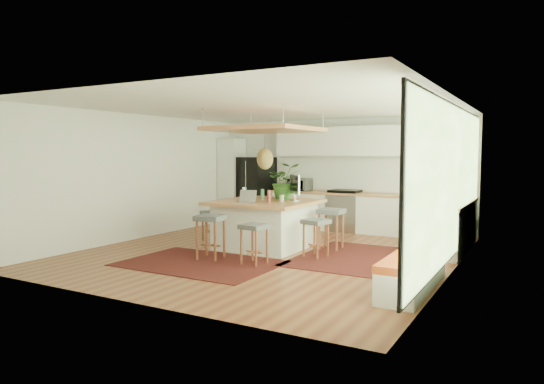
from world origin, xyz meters
The scene contains 36 objects.
floor centered at (0.00, 0.00, 0.00)m, with size 7.00×7.00×0.00m, color brown.
ceiling centered at (0.00, 0.00, 2.70)m, with size 7.00×7.00×0.00m, color white.
wall_back centered at (0.00, 3.50, 1.35)m, with size 6.50×6.50×0.00m, color white.
wall_front centered at (0.00, -3.50, 1.35)m, with size 6.50×6.50×0.00m, color white.
wall_left centered at (-3.25, 0.00, 1.35)m, with size 7.00×7.00×0.00m, color white.
wall_right centered at (3.25, 0.00, 1.35)m, with size 7.00×7.00×0.00m, color white.
window_wall centered at (3.22, 0.00, 1.40)m, with size 0.10×6.20×2.60m, color black, non-canonical shape.
pantry centered at (-2.95, 3.18, 1.12)m, with size 0.55×0.60×2.25m, color white.
back_counter_base centered at (0.55, 3.18, 0.44)m, with size 4.20×0.60×0.88m, color white.
back_counter_top centered at (0.55, 3.18, 0.90)m, with size 4.24×0.64×0.05m, color #AD673D.
backsplash centered at (0.55, 3.48, 1.35)m, with size 4.20×0.02×0.80m, color white.
upper_cabinets centered at (0.55, 3.32, 2.15)m, with size 4.20×0.34×0.70m, color white.
range centered at (0.30, 3.18, 0.50)m, with size 0.76×0.62×1.00m, color #A5A5AA, non-canonical shape.
right_counter_base centered at (2.93, 2.00, 0.44)m, with size 0.60×2.50×0.88m, color white.
right_counter_top centered at (2.93, 2.00, 0.90)m, with size 0.64×2.54×0.05m, color #AD673D.
window_bench centered at (2.95, -1.20, 0.25)m, with size 0.52×2.00×0.50m, color white, non-canonical shape.
ceiling_panel centered at (-0.30, 0.40, 2.05)m, with size 1.86×1.86×0.80m, color #AD673D, non-canonical shape.
rug_near centered at (-0.56, -1.33, 0.01)m, with size 2.60×1.80×0.01m, color black.
rug_right centered at (1.51, 0.39, 0.01)m, with size 1.80×2.60×0.01m, color black.
fridge centered at (-2.17, 3.17, 0.93)m, with size 0.88×0.68×1.76m, color black, non-canonical shape.
island centered at (-0.32, 0.44, 0.47)m, with size 1.85×1.85×0.93m, color #AD673D, non-canonical shape.
stool_near_left centered at (-0.62, -0.95, 0.35)m, with size 0.46×0.46×0.78m, color #494E51, non-canonical shape.
stool_near_right centered at (0.27, -0.96, 0.35)m, with size 0.40×0.40×0.68m, color #494E51, non-canonical shape.
stool_right_front centered at (0.93, 0.08, 0.35)m, with size 0.40×0.40×0.68m, color #494E51, non-canonical shape.
stool_right_back centered at (0.88, 0.92, 0.35)m, with size 0.46×0.46×0.78m, color #494E51, non-canonical shape.
stool_left_side centered at (-1.68, 0.54, 0.35)m, with size 0.38×0.38×0.64m, color #494E51, non-canonical shape.
laptop centered at (-0.43, -0.10, 1.05)m, with size 0.34×0.36×0.25m, color #A5A5AA, non-canonical shape.
monitor centered at (0.18, 0.72, 1.19)m, with size 0.56×0.20×0.52m, color #A5A5AA, non-canonical shape.
microwave centered at (-0.89, 3.15, 1.11)m, with size 0.56×0.31×0.38m, color #A5A5AA.
island_plant centered at (-0.17, 0.96, 1.21)m, with size 0.66×0.73×0.57m, color #1E4C19.
island_bowl centered at (-0.92, 0.84, 0.96)m, with size 0.21×0.21×0.05m, color beige.
island_bottle_0 centered at (-0.87, 0.54, 1.03)m, with size 0.07×0.07×0.19m, color #38CBE0.
island_bottle_1 centered at (-0.72, 0.29, 1.03)m, with size 0.07×0.07×0.19m, color white.
island_bottle_2 centered at (-0.07, 0.14, 1.03)m, with size 0.07×0.07×0.19m, color brown.
island_bottle_3 centered at (0.03, 0.49, 1.03)m, with size 0.07×0.07×0.19m, color beige.
island_bottle_4 centered at (-0.52, 0.69, 1.03)m, with size 0.07×0.07×0.19m, color #416D56.
Camera 1 is at (4.48, -7.85, 1.84)m, focal length 32.38 mm.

